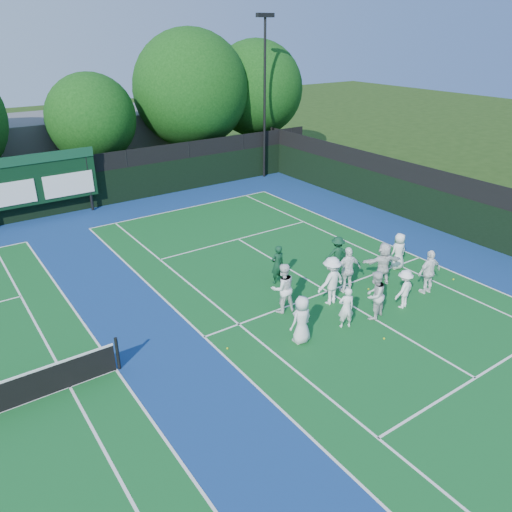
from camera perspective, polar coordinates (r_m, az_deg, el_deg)
ground at (r=19.01m, az=10.21°, el=-5.23°), size 120.00×120.00×0.00m
court_apron at (r=16.65m, az=-7.51°, el=-9.75°), size 34.00×32.00×0.01m
near_court at (r=19.62m, az=8.18°, el=-4.04°), size 11.05×23.85×0.01m
back_fence at (r=29.16m, az=-21.71°, el=7.03°), size 34.00×0.08×3.00m
divider_fence_right at (r=25.66m, az=23.43°, el=4.46°), size 0.08×32.00×3.00m
scoreboard at (r=28.35m, az=-23.73°, el=7.99°), size 6.00×0.21×3.55m
clubhouse at (r=37.50m, az=-19.08°, el=12.10°), size 18.00×6.00×4.00m
light_pole_right at (r=33.51m, az=1.00°, el=19.49°), size 1.20×0.30×10.12m
tree_c at (r=32.80m, az=-18.06°, el=14.53°), size 5.34×5.34×7.02m
tree_d at (r=35.23m, az=-7.29°, el=18.12°), size 7.63×7.63×9.43m
tree_e at (r=37.99m, az=0.11°, el=18.37°), size 6.73×6.73×8.69m
tennis_ball_0 at (r=17.16m, az=14.43°, el=-9.13°), size 0.07×0.07×0.07m
tennis_ball_1 at (r=20.04m, az=12.73°, el=-3.70°), size 0.07×0.07×0.07m
tennis_ball_2 at (r=21.81m, az=21.64°, el=-2.49°), size 0.07×0.07×0.07m
tennis_ball_3 at (r=16.21m, az=-3.29°, el=-10.50°), size 0.07×0.07×0.07m
player_front_0 at (r=16.17m, az=5.23°, el=-7.26°), size 0.86×0.60×1.66m
player_front_1 at (r=17.17m, az=10.27°, el=-5.83°), size 0.64×0.54×1.51m
player_front_2 at (r=17.84m, az=13.41°, el=-4.37°), size 1.02×0.89×1.79m
player_front_3 at (r=18.84m, az=16.57°, el=-3.64°), size 1.04×0.71×1.49m
player_front_4 at (r=20.08m, az=19.17°, el=-1.73°), size 1.09×0.56×1.78m
player_back_0 at (r=17.75m, az=3.08°, el=-3.68°), size 1.03×0.88×1.88m
player_back_1 at (r=18.45m, az=8.59°, el=-2.80°), size 1.24×0.76×1.85m
player_back_2 at (r=19.35m, az=10.45°, el=-1.57°), size 1.16×0.67×1.86m
player_back_3 at (r=20.29m, az=14.34°, el=-0.83°), size 1.70×1.09×1.75m
player_back_4 at (r=21.79m, az=15.98°, el=0.54°), size 0.82×0.57×1.58m
coach_left at (r=19.74m, az=2.47°, el=-0.99°), size 0.61×0.42×1.62m
coach_right at (r=20.97m, az=9.27°, el=0.19°), size 1.15×0.92×1.55m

